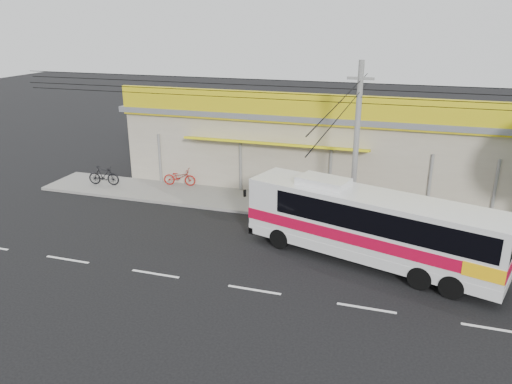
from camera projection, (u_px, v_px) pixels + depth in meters
The scene contains 8 objects.
ground at pixel (273, 260), 20.31m from camera, with size 120.00×120.00×0.00m, color black.
sidewalk at pixel (304, 208), 25.68m from camera, with size 30.00×3.20×0.15m, color gray.
lane_markings at pixel (254, 290), 18.06m from camera, with size 50.00×0.12×0.01m, color silver, non-canonical shape.
storefront_building at pixel (325, 141), 29.93m from camera, with size 22.60×9.20×5.70m.
coach_bus at pixel (374, 224), 19.53m from camera, with size 10.46×5.12×3.17m.
motorbike_red at pixel (180, 177), 28.71m from camera, with size 0.65×1.88×0.99m, color #98100B.
motorbike_dark at pixel (104, 176), 28.77m from camera, with size 0.52×1.85×1.11m, color black.
utility_pole at pixel (360, 92), 21.26m from camera, with size 34.00×14.00×7.66m.
Camera 1 is at (4.82, -17.61, 9.33)m, focal length 35.00 mm.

